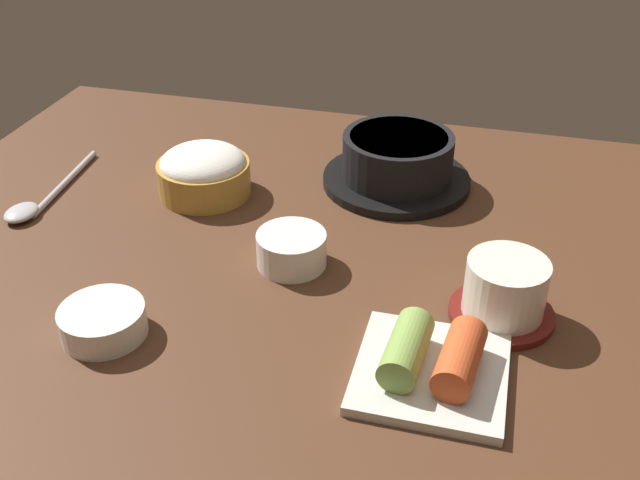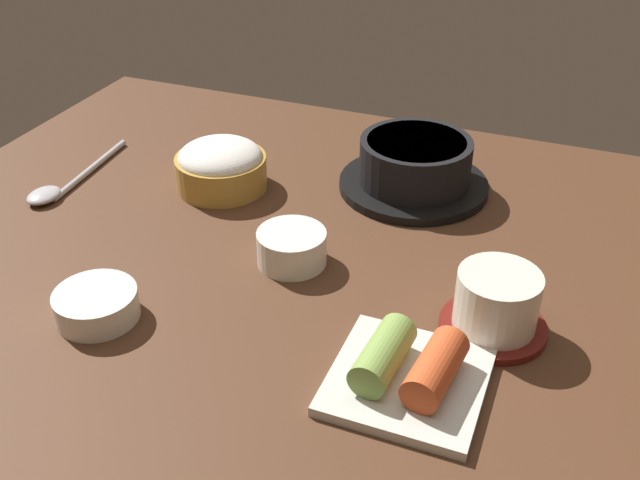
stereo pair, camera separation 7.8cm
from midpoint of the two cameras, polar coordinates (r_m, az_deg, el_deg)
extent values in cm
cube|color=#4C2D1C|center=(82.41, 1.93, -1.44)|extent=(100.00, 76.00, 2.00)
cylinder|color=black|center=(94.82, 9.54, 4.15)|extent=(18.68, 18.68, 1.14)
cylinder|color=black|center=(93.28, 9.72, 5.95)|extent=(13.84, 13.84, 5.55)
cylinder|color=#D15619|center=(92.20, 9.87, 7.32)|extent=(12.18, 12.18, 0.60)
cylinder|color=#B78C38|center=(93.63, -5.23, 5.15)|extent=(11.41, 11.41, 4.18)
ellipsoid|color=white|center=(92.68, -5.30, 6.29)|extent=(10.50, 10.50, 3.99)
cylinder|color=maroon|center=(73.36, 16.14, -6.56)|extent=(10.16, 10.16, 0.80)
cylinder|color=silver|center=(71.44, 16.53, -4.57)|extent=(7.78, 7.78, 5.61)
cylinder|color=#C6D18C|center=(70.00, 16.84, -2.94)|extent=(6.61, 6.61, 0.40)
cylinder|color=white|center=(78.84, 0.64, -0.68)|extent=(7.47, 7.47, 3.73)
cylinder|color=brown|center=(77.98, 0.64, 0.28)|extent=(6.12, 6.12, 0.50)
cube|color=silver|center=(65.95, 10.17, -10.74)|extent=(13.12, 13.12, 1.00)
cylinder|color=#7A9E47|center=(64.76, 8.37, -8.87)|extent=(3.98, 8.11, 3.39)
cylinder|color=#C64C23|center=(64.28, 12.38, -9.77)|extent=(4.24, 8.20, 3.39)
cylinder|color=white|center=(73.60, -13.92, -4.97)|extent=(8.07, 8.07, 2.89)
cylinder|color=brown|center=(72.92, -14.04, -4.26)|extent=(6.62, 6.62, 0.50)
cylinder|color=#B7B7BC|center=(101.11, -15.09, 5.23)|extent=(2.16, 16.98, 0.80)
ellipsoid|color=#B7B7BC|center=(95.63, -18.29, 3.21)|extent=(3.60, 4.68, 1.26)
camera|label=1|loc=(0.04, -87.14, 1.85)|focal=41.66mm
camera|label=2|loc=(0.04, 92.86, -1.85)|focal=41.66mm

